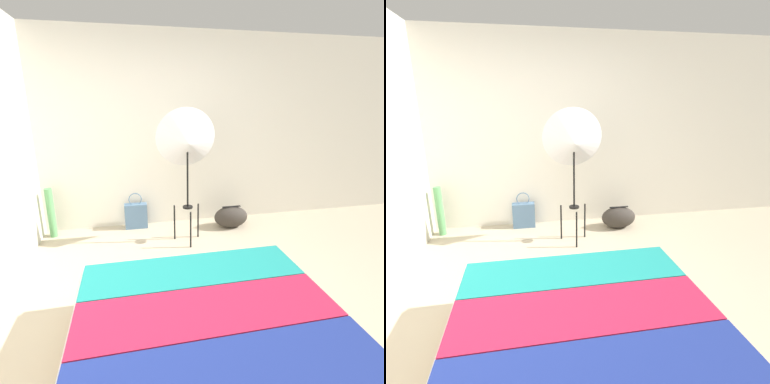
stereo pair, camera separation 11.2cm
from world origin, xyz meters
The scene contains 7 objects.
ground_plane centered at (0.00, 0.00, 0.00)m, with size 14.00×14.00×0.00m, color tan.
wall_back centered at (0.00, 2.09, 1.30)m, with size 8.00×0.05×2.60m.
bed centered at (0.14, -0.74, 0.22)m, with size 1.77×2.08×0.46m.
photo_umbrella centered at (0.38, 1.38, 1.27)m, with size 0.72×0.38×1.65m.
tote_bag centered at (-0.25, 1.94, 0.18)m, with size 0.31×0.12×0.51m.
duffel_bag centered at (1.06, 1.69, 0.15)m, with size 0.48×0.30×0.31m.
paper_roll centered at (-1.33, 1.88, 0.33)m, with size 0.09×0.09×0.66m.
Camera 2 is at (-0.19, -2.06, 1.72)m, focal length 28.00 mm.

